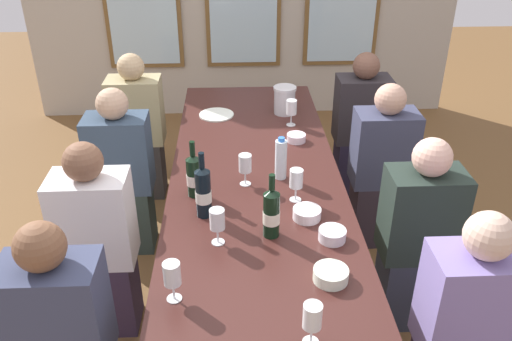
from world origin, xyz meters
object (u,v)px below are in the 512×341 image
(white_plate_0, at_px, (216,115))
(water_bottle, at_px, (281,159))
(wine_glass_0, at_px, (217,221))
(seated_person_3, at_px, (360,130))
(tasting_bowl_3, at_px, (331,275))
(seated_person_2, at_px, (138,131))
(seated_person_5, at_px, (381,171))
(tasting_bowl_1, at_px, (307,214))
(tasting_bowl_0, at_px, (296,138))
(wine_glass_2, at_px, (291,108))
(wine_bottle_1, at_px, (194,175))
(seated_person_7, at_px, (464,332))
(wine_glass_1, at_px, (296,179))
(wine_bottle_0, at_px, (271,213))
(wine_glass_3, at_px, (172,276))
(dining_table, at_px, (255,182))
(wine_glass_5, at_px, (245,165))
(metal_pitcher, at_px, (285,100))
(seated_person_0, at_px, (98,246))
(seated_person_4, at_px, (122,177))
(tasting_bowl_2, at_px, (332,235))
(seated_person_1, at_px, (417,241))
(wine_glass_4, at_px, (312,318))

(white_plate_0, bearing_deg, water_bottle, -67.21)
(wine_glass_0, distance_m, seated_person_3, 1.94)
(tasting_bowl_3, bearing_deg, seated_person_2, 119.21)
(seated_person_2, xyz_separation_m, seated_person_5, (1.64, -0.68, 0.00))
(tasting_bowl_1, bearing_deg, tasting_bowl_0, 87.01)
(tasting_bowl_1, height_order, wine_glass_2, wine_glass_2)
(wine_bottle_1, height_order, tasting_bowl_3, wine_bottle_1)
(seated_person_7, bearing_deg, seated_person_2, 128.76)
(tasting_bowl_1, relative_size, wine_glass_1, 0.78)
(wine_bottle_0, distance_m, wine_glass_3, 0.57)
(wine_bottle_0, distance_m, wine_glass_0, 0.25)
(wine_glass_3, bearing_deg, dining_table, 69.92)
(dining_table, xyz_separation_m, wine_glass_5, (-0.06, -0.12, 0.18))
(wine_bottle_0, height_order, seated_person_7, seated_person_7)
(metal_pitcher, distance_m, water_bottle, 0.89)
(seated_person_0, bearing_deg, wine_bottle_0, -15.15)
(white_plate_0, relative_size, wine_glass_3, 1.36)
(seated_person_4, bearing_deg, wine_glass_2, 13.63)
(seated_person_0, bearing_deg, wine_glass_5, 16.52)
(tasting_bowl_3, bearing_deg, seated_person_0, 152.96)
(dining_table, height_order, seated_person_4, seated_person_4)
(water_bottle, xyz_separation_m, seated_person_5, (0.69, 0.42, -0.33))
(tasting_bowl_3, height_order, wine_glass_1, wine_glass_1)
(metal_pitcher, height_order, wine_glass_3, metal_pitcher)
(wine_glass_2, height_order, seated_person_3, seated_person_3)
(tasting_bowl_2, height_order, seated_person_7, seated_person_7)
(tasting_bowl_1, bearing_deg, seated_person_0, 174.12)
(wine_bottle_0, bearing_deg, seated_person_5, 50.57)
(white_plate_0, relative_size, wine_glass_5, 1.36)
(dining_table, bearing_deg, white_plate_0, 105.98)
(seated_person_1, bearing_deg, seated_person_7, -90.00)
(wine_bottle_1, xyz_separation_m, wine_glass_5, (0.26, 0.09, 0.00))
(white_plate_0, height_order, metal_pitcher, metal_pitcher)
(wine_bottle_0, distance_m, seated_person_3, 1.78)
(wine_bottle_0, bearing_deg, seated_person_4, 132.47)
(water_bottle, xyz_separation_m, seated_person_2, (-0.95, 1.10, -0.33))
(white_plate_0, height_order, tasting_bowl_3, tasting_bowl_3)
(wine_glass_1, bearing_deg, metal_pitcher, 87.60)
(wine_bottle_0, height_order, wine_glass_4, wine_bottle_0)
(water_bottle, height_order, wine_glass_2, water_bottle)
(wine_glass_3, distance_m, seated_person_3, 2.32)
(white_plate_0, bearing_deg, tasting_bowl_3, -73.82)
(wine_bottle_0, relative_size, wine_glass_4, 1.82)
(white_plate_0, height_order, wine_glass_3, wine_glass_3)
(white_plate_0, xyz_separation_m, wine_glass_1, (0.42, -1.10, 0.12))
(white_plate_0, relative_size, seated_person_2, 0.21)
(seated_person_4, bearing_deg, tasting_bowl_2, -41.16)
(dining_table, relative_size, white_plate_0, 11.43)
(wine_bottle_1, distance_m, tasting_bowl_1, 0.60)
(tasting_bowl_0, bearing_deg, wine_bottle_0, -103.07)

